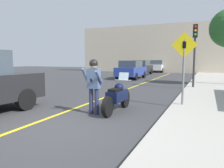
{
  "coord_description": "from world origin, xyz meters",
  "views": [
    {
      "loc": [
        3.78,
        -4.54,
        1.77
      ],
      "look_at": [
        0.72,
        2.44,
        0.92
      ],
      "focal_mm": 35.0,
      "sensor_mm": 36.0,
      "label": 1
    }
  ],
  "objects_px": {
    "traffic_light": "(195,44)",
    "parked_car_blue": "(131,70)",
    "person_biker": "(94,80)",
    "parked_car_white": "(158,66)",
    "crossing_sign": "(184,61)",
    "motorcycle": "(117,97)",
    "parked_car_black": "(141,67)"
  },
  "relations": [
    {
      "from": "traffic_light",
      "to": "parked_car_blue",
      "type": "distance_m",
      "value": 7.96
    },
    {
      "from": "person_biker",
      "to": "parked_car_white",
      "type": "relative_size",
      "value": 0.43
    },
    {
      "from": "crossing_sign",
      "to": "parked_car_white",
      "type": "distance_m",
      "value": 23.37
    },
    {
      "from": "parked_car_white",
      "to": "parked_car_blue",
      "type": "bearing_deg",
      "value": -89.8
    },
    {
      "from": "motorcycle",
      "to": "crossing_sign",
      "type": "bearing_deg",
      "value": 36.97
    },
    {
      "from": "person_biker",
      "to": "parked_car_blue",
      "type": "distance_m",
      "value": 13.33
    },
    {
      "from": "motorcycle",
      "to": "parked_car_white",
      "type": "bearing_deg",
      "value": 98.71
    },
    {
      "from": "crossing_sign",
      "to": "parked_car_black",
      "type": "height_order",
      "value": "crossing_sign"
    },
    {
      "from": "motorcycle",
      "to": "parked_car_white",
      "type": "distance_m",
      "value": 24.43
    },
    {
      "from": "parked_car_blue",
      "to": "person_biker",
      "type": "bearing_deg",
      "value": -76.57
    },
    {
      "from": "person_biker",
      "to": "motorcycle",
      "type": "bearing_deg",
      "value": 48.42
    },
    {
      "from": "parked_car_blue",
      "to": "parked_car_black",
      "type": "relative_size",
      "value": 1.0
    },
    {
      "from": "motorcycle",
      "to": "traffic_light",
      "type": "height_order",
      "value": "traffic_light"
    },
    {
      "from": "parked_car_white",
      "to": "crossing_sign",
      "type": "bearing_deg",
      "value": -75.93
    },
    {
      "from": "traffic_light",
      "to": "parked_car_white",
      "type": "xyz_separation_m",
      "value": [
        -5.73,
        17.08,
        -1.84
      ]
    },
    {
      "from": "crossing_sign",
      "to": "traffic_light",
      "type": "bearing_deg",
      "value": 89.5
    },
    {
      "from": "crossing_sign",
      "to": "parked_car_black",
      "type": "xyz_separation_m",
      "value": [
        -6.34,
        16.62,
        -0.85
      ]
    },
    {
      "from": "motorcycle",
      "to": "traffic_light",
      "type": "bearing_deg",
      "value": 74.01
    },
    {
      "from": "motorcycle",
      "to": "parked_car_blue",
      "type": "relative_size",
      "value": 0.52
    },
    {
      "from": "traffic_light",
      "to": "motorcycle",
      "type": "bearing_deg",
      "value": -105.99
    },
    {
      "from": "motorcycle",
      "to": "traffic_light",
      "type": "xyz_separation_m",
      "value": [
        2.03,
        7.07,
        2.18
      ]
    },
    {
      "from": "person_biker",
      "to": "crossing_sign",
      "type": "distance_m",
      "value": 3.37
    },
    {
      "from": "crossing_sign",
      "to": "motorcycle",
      "type": "bearing_deg",
      "value": -143.03
    },
    {
      "from": "parked_car_white",
      "to": "motorcycle",
      "type": "bearing_deg",
      "value": -81.29
    },
    {
      "from": "motorcycle",
      "to": "person_biker",
      "type": "distance_m",
      "value": 1.04
    },
    {
      "from": "parked_car_blue",
      "to": "parked_car_black",
      "type": "distance_m",
      "value": 5.83
    },
    {
      "from": "traffic_light",
      "to": "crossing_sign",
      "type": "bearing_deg",
      "value": -90.5
    },
    {
      "from": "traffic_light",
      "to": "person_biker",
      "type": "bearing_deg",
      "value": -108.59
    },
    {
      "from": "person_biker",
      "to": "parked_car_blue",
      "type": "height_order",
      "value": "person_biker"
    },
    {
      "from": "parked_car_black",
      "to": "parked_car_blue",
      "type": "bearing_deg",
      "value": -83.07
    },
    {
      "from": "parked_car_blue",
      "to": "parked_car_black",
      "type": "bearing_deg",
      "value": 96.93
    },
    {
      "from": "crossing_sign",
      "to": "parked_car_white",
      "type": "bearing_deg",
      "value": 104.07
    }
  ]
}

